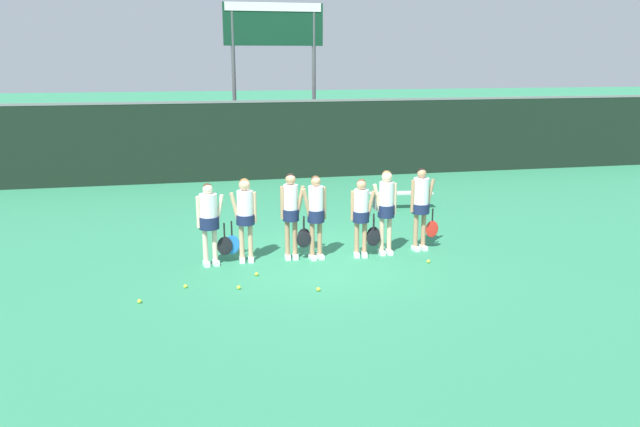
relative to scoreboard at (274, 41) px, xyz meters
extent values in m
plane|color=#2D7F56|center=(-0.60, -10.80, -4.64)|extent=(140.00, 140.00, 0.00)
cube|color=black|center=(-0.60, -1.93, -3.34)|extent=(60.00, 0.06, 2.61)
cube|color=slate|center=(-0.60, -1.93, -1.99)|extent=(60.00, 0.08, 0.08)
cylinder|color=#515156|center=(-1.46, 0.00, -1.67)|extent=(0.14, 0.14, 5.95)
cylinder|color=#515156|center=(1.46, 0.00, -1.67)|extent=(0.14, 0.14, 5.95)
cube|color=#0F3823|center=(0.00, 0.00, 0.57)|extent=(3.56, 0.12, 1.47)
cube|color=white|center=(0.00, -0.07, 1.16)|extent=(3.42, 0.02, 0.29)
cube|color=#B2B2B7|center=(2.47, -7.01, -4.20)|extent=(1.78, 0.53, 0.04)
cylinder|color=slate|center=(3.20, -6.96, -4.43)|extent=(0.06, 0.06, 0.43)
cylinder|color=slate|center=(3.17, -7.21, -4.43)|extent=(0.06, 0.06, 0.43)
cylinder|color=slate|center=(1.76, -6.82, -4.43)|extent=(0.06, 0.06, 0.43)
cylinder|color=slate|center=(1.74, -7.07, -4.43)|extent=(0.06, 0.06, 0.43)
cylinder|color=beige|center=(-2.77, -10.78, -4.25)|extent=(0.10, 0.10, 0.80)
cylinder|color=beige|center=(-2.96, -10.82, -4.25)|extent=(0.10, 0.10, 0.80)
cube|color=white|center=(-2.76, -10.81, -4.60)|extent=(0.15, 0.26, 0.09)
cube|color=white|center=(-2.95, -10.85, -4.60)|extent=(0.15, 0.26, 0.09)
cylinder|color=#192347|center=(-2.86, -10.80, -3.76)|extent=(0.40, 0.40, 0.25)
cylinder|color=white|center=(-2.86, -10.80, -3.51)|extent=(0.35, 0.35, 0.66)
sphere|color=beige|center=(-2.86, -10.80, -3.08)|extent=(0.20, 0.20, 0.20)
sphere|color=#4C331E|center=(-2.87, -10.78, -3.06)|extent=(0.18, 0.18, 0.18)
cylinder|color=beige|center=(-2.65, -10.76, -3.53)|extent=(0.22, 0.11, 0.63)
cylinder|color=beige|center=(-3.06, -10.84, -3.53)|extent=(0.08, 0.08, 0.63)
cylinder|color=black|center=(-2.57, -10.77, -3.94)|extent=(0.03, 0.03, 0.28)
ellipsoid|color=black|center=(-2.57, -10.77, -4.27)|extent=(0.31, 0.03, 0.39)
cylinder|color=tan|center=(-2.05, -10.73, -4.23)|extent=(0.10, 0.10, 0.82)
cylinder|color=tan|center=(-2.22, -10.71, -4.23)|extent=(0.10, 0.10, 0.82)
cube|color=white|center=(-2.05, -10.76, -4.60)|extent=(0.13, 0.25, 0.09)
cube|color=white|center=(-2.23, -10.74, -4.60)|extent=(0.13, 0.25, 0.09)
cylinder|color=#192347|center=(-2.14, -10.72, -3.75)|extent=(0.37, 0.37, 0.20)
cylinder|color=white|center=(-2.14, -10.72, -3.49)|extent=(0.32, 0.32, 0.66)
sphere|color=tan|center=(-2.14, -10.72, -3.05)|extent=(0.23, 0.23, 0.23)
sphere|color=olive|center=(-2.13, -10.70, -3.02)|extent=(0.21, 0.21, 0.21)
cylinder|color=tan|center=(-2.34, -10.71, -3.51)|extent=(0.21, 0.09, 0.63)
cylinder|color=tan|center=(-1.94, -10.73, -3.51)|extent=(0.08, 0.08, 0.63)
cylinder|color=black|center=(-2.42, -10.72, -3.92)|extent=(0.03, 0.03, 0.29)
ellipsoid|color=blue|center=(-2.42, -10.72, -4.27)|extent=(0.30, 0.03, 0.40)
cylinder|color=tan|center=(-1.13, -10.73, -4.22)|extent=(0.10, 0.10, 0.85)
cylinder|color=tan|center=(-1.29, -10.72, -4.22)|extent=(0.10, 0.10, 0.85)
cube|color=white|center=(-1.13, -10.76, -4.60)|extent=(0.13, 0.25, 0.09)
cube|color=white|center=(-1.29, -10.75, -4.60)|extent=(0.13, 0.25, 0.09)
cylinder|color=#192347|center=(-1.21, -10.73, -3.71)|extent=(0.33, 0.33, 0.24)
cylinder|color=white|center=(-1.21, -10.73, -3.44)|extent=(0.29, 0.29, 0.71)
sphere|color=tan|center=(-1.21, -10.73, -2.97)|extent=(0.21, 0.21, 0.21)
sphere|color=black|center=(-1.21, -10.71, -2.95)|extent=(0.19, 0.19, 0.19)
cylinder|color=tan|center=(-1.02, -10.74, -3.45)|extent=(0.22, 0.09, 0.68)
cylinder|color=tan|center=(-1.38, -10.71, -3.45)|extent=(0.08, 0.08, 0.68)
cylinder|color=black|center=(-0.94, -10.76, -3.87)|extent=(0.03, 0.03, 0.26)
ellipsoid|color=black|center=(-0.94, -10.76, -4.17)|extent=(0.27, 0.03, 0.35)
cylinder|color=tan|center=(-0.63, -10.83, -4.23)|extent=(0.10, 0.10, 0.83)
cylinder|color=tan|center=(-0.79, -10.86, -4.23)|extent=(0.10, 0.10, 0.83)
cube|color=white|center=(-0.62, -10.86, -4.60)|extent=(0.14, 0.25, 0.09)
cube|color=white|center=(-0.79, -10.89, -4.60)|extent=(0.14, 0.25, 0.09)
cylinder|color=#192347|center=(-0.71, -10.85, -3.73)|extent=(0.35, 0.35, 0.25)
cylinder|color=white|center=(-0.71, -10.85, -3.46)|extent=(0.30, 0.30, 0.70)
sphere|color=tan|center=(-0.71, -10.85, -3.01)|extent=(0.20, 0.20, 0.20)
sphere|color=#4C331E|center=(-0.71, -10.83, -2.99)|extent=(0.18, 0.18, 0.18)
cylinder|color=tan|center=(-0.90, -10.87, -3.47)|extent=(0.22, 0.11, 0.67)
cylinder|color=tan|center=(-0.53, -10.82, -3.47)|extent=(0.08, 0.08, 0.67)
cylinder|color=black|center=(-0.98, -10.91, -3.89)|extent=(0.03, 0.03, 0.25)
ellipsoid|color=black|center=(-0.98, -10.91, -4.19)|extent=(0.31, 0.03, 0.35)
cylinder|color=tan|center=(0.32, -10.89, -4.25)|extent=(0.10, 0.10, 0.78)
cylinder|color=tan|center=(0.16, -10.86, -4.25)|extent=(0.10, 0.10, 0.78)
cube|color=white|center=(0.31, -10.92, -4.60)|extent=(0.15, 0.26, 0.09)
cube|color=white|center=(0.15, -10.89, -4.60)|extent=(0.15, 0.26, 0.09)
cylinder|color=#192347|center=(0.24, -10.88, -3.78)|extent=(0.34, 0.34, 0.23)
cylinder|color=white|center=(0.24, -10.88, -3.54)|extent=(0.30, 0.30, 0.65)
sphere|color=tan|center=(0.24, -10.88, -3.11)|extent=(0.20, 0.20, 0.20)
sphere|color=#4C331E|center=(0.24, -10.86, -3.09)|extent=(0.19, 0.19, 0.19)
cylinder|color=tan|center=(0.42, -10.91, -3.55)|extent=(0.21, 0.11, 0.62)
cylinder|color=tan|center=(0.06, -10.85, -3.55)|extent=(0.08, 0.08, 0.61)
cylinder|color=black|center=(0.50, -10.94, -3.94)|extent=(0.03, 0.03, 0.26)
ellipsoid|color=black|center=(0.50, -10.94, -4.24)|extent=(0.30, 0.03, 0.35)
cylinder|color=beige|center=(0.88, -10.84, -4.22)|extent=(0.10, 0.10, 0.85)
cylinder|color=beige|center=(0.71, -10.84, -4.22)|extent=(0.10, 0.10, 0.85)
cube|color=white|center=(0.87, -10.87, -4.60)|extent=(0.11, 0.24, 0.09)
cube|color=white|center=(0.71, -10.87, -4.60)|extent=(0.11, 0.24, 0.09)
cylinder|color=#192347|center=(0.79, -10.84, -3.70)|extent=(0.35, 0.35, 0.26)
cylinder|color=white|center=(0.79, -10.84, -3.44)|extent=(0.30, 0.30, 0.70)
sphere|color=beige|center=(0.79, -10.84, -2.98)|extent=(0.22, 0.22, 0.22)
sphere|color=olive|center=(0.79, -10.82, -2.95)|extent=(0.20, 0.20, 0.20)
cylinder|color=beige|center=(0.60, -10.84, -3.45)|extent=(0.21, 0.08, 0.67)
cylinder|color=beige|center=(0.97, -10.84, -3.45)|extent=(0.08, 0.08, 0.67)
cylinder|color=black|center=(0.52, -10.85, -3.88)|extent=(0.03, 0.03, 0.28)
ellipsoid|color=black|center=(0.52, -10.85, -4.21)|extent=(0.29, 0.03, 0.39)
cylinder|color=tan|center=(1.70, -10.69, -4.22)|extent=(0.10, 0.10, 0.85)
cylinder|color=tan|center=(1.51, -10.71, -4.22)|extent=(0.10, 0.10, 0.85)
cube|color=white|center=(1.70, -10.72, -4.60)|extent=(0.13, 0.25, 0.09)
cube|color=white|center=(1.52, -10.74, -4.60)|extent=(0.13, 0.25, 0.09)
cylinder|color=#192347|center=(1.61, -10.70, -3.72)|extent=(0.38, 0.38, 0.21)
cylinder|color=white|center=(1.61, -10.70, -3.43)|extent=(0.33, 0.33, 0.73)
sphere|color=tan|center=(1.61, -10.70, -2.96)|extent=(0.19, 0.19, 0.19)
sphere|color=black|center=(1.60, -10.68, -2.94)|extent=(0.18, 0.18, 0.18)
cylinder|color=tan|center=(1.81, -10.68, -3.44)|extent=(0.22, 0.10, 0.69)
cylinder|color=tan|center=(1.41, -10.72, -3.44)|extent=(0.08, 0.08, 0.69)
cylinder|color=black|center=(1.89, -10.69, -3.88)|extent=(0.03, 0.03, 0.27)
ellipsoid|color=red|center=(1.89, -10.69, -4.20)|extent=(0.29, 0.03, 0.37)
sphere|color=#CCE033|center=(-3.37, -12.02, -4.61)|extent=(0.07, 0.07, 0.07)
sphere|color=#CCE033|center=(-4.13, -12.60, -4.61)|extent=(0.07, 0.07, 0.07)
sphere|color=#CCE033|center=(-2.03, -11.64, -4.61)|extent=(0.07, 0.07, 0.07)
sphere|color=#CCE033|center=(-1.05, -12.68, -4.61)|extent=(0.07, 0.07, 0.07)
sphere|color=#CCE033|center=(1.47, -11.60, -4.61)|extent=(0.07, 0.07, 0.07)
sphere|color=#CCE033|center=(-2.43, -12.29, -4.61)|extent=(0.07, 0.07, 0.07)
camera|label=1|loc=(-3.20, -22.92, -0.61)|focal=35.00mm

